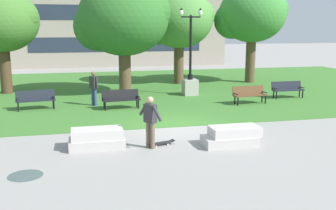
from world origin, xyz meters
TOP-DOWN VIEW (x-y plane):
  - ground_plane at (0.00, 0.00)m, footprint 140.00×140.00m
  - grass_lawn at (0.00, 10.00)m, footprint 40.00×20.00m
  - concrete_block_center at (-3.13, -2.01)m, footprint 1.80×0.90m
  - concrete_block_left at (1.27, -2.74)m, footprint 1.90×0.90m
  - person_skateboarder at (-1.43, -2.41)m, footprint 0.60×1.17m
  - skateboard at (-1.06, -2.22)m, footprint 1.04×0.46m
  - puddle at (-5.14, -4.07)m, footprint 0.92×0.92m
  - park_bench_near_left at (-1.70, 3.98)m, footprint 1.84×0.71m
  - park_bench_near_right at (4.85, 3.77)m, footprint 1.85×0.73m
  - park_bench_far_left at (-5.67, 4.75)m, footprint 1.86×0.78m
  - park_bench_far_right at (7.62, 4.89)m, footprint 1.81×0.56m
  - lamp_post_center at (2.62, 6.97)m, footprint 1.32×0.80m
  - tree_far_left at (3.09, 11.67)m, footprint 4.83×4.60m
  - tree_near_left at (8.16, 11.14)m, footprint 4.84×4.61m
  - tree_far_right at (-1.04, 8.25)m, footprint 5.42×5.16m
  - tree_near_right at (-7.85, 10.00)m, footprint 4.45×4.24m
  - person_bystander_near_lawn at (-2.92, 5.06)m, footprint 0.45×0.56m
  - building_facade_distant at (0.19, 24.50)m, footprint 22.10×1.03m

SIDE VIEW (x-z plane):
  - ground_plane at x=0.00m, z-range 0.00..0.00m
  - puddle at x=-5.14m, z-range 0.00..0.01m
  - grass_lawn at x=0.00m, z-range 0.00..0.02m
  - skateboard at x=-1.06m, z-range 0.02..0.15m
  - concrete_block_center at x=-3.13m, z-range -0.01..0.63m
  - concrete_block_left at x=1.27m, z-range -0.01..0.63m
  - park_bench_near_left at x=-1.70m, z-range 0.09..0.99m
  - park_bench_near_right at x=4.85m, z-range 0.09..0.99m
  - park_bench_far_left at x=-5.67m, z-range 0.09..0.99m
  - park_bench_far_right at x=7.62m, z-range 0.09..0.99m
  - person_skateboarder at x=-1.43m, z-range 0.11..1.82m
  - person_bystander_near_lawn at x=-2.92m, z-range 0.13..1.84m
  - lamp_post_center at x=2.62m, z-range -1.43..3.47m
  - tree_near_right at x=-7.85m, z-range 1.15..7.18m
  - tree_far_left at x=3.09m, z-range 1.16..7.50m
  - tree_far_right at x=-1.04m, z-range 1.06..7.67m
  - tree_near_left at x=8.16m, z-range 1.33..8.05m
  - building_facade_distant at x=0.19m, z-range -0.01..9.61m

